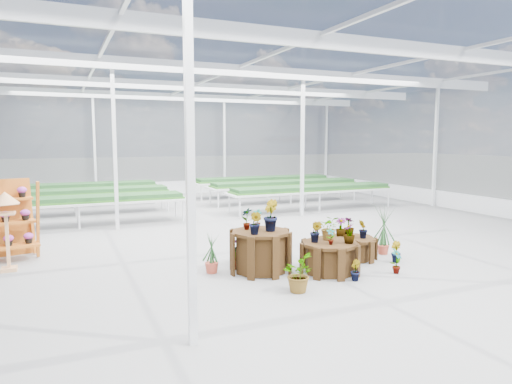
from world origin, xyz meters
name	(u,v)px	position (x,y,z in m)	size (l,w,h in m)	color
ground_plane	(272,250)	(0.00, 0.00, 0.00)	(24.00, 24.00, 0.00)	gray
greenhouse_shell	(273,153)	(0.00, 0.00, 2.25)	(18.00, 24.00, 4.50)	white
steel_frame	(273,153)	(0.00, 0.00, 2.25)	(18.00, 24.00, 4.50)	silver
nursery_benches	(190,197)	(0.00, 7.20, 0.42)	(16.00, 7.00, 0.84)	silver
plinth_tall	(260,251)	(-0.94, -1.44, 0.40)	(1.19, 1.19, 0.81)	#35200D
plinth_mid	(330,257)	(0.26, -2.04, 0.30)	(1.14, 1.14, 0.60)	#35200D
plinth_low	(352,248)	(1.26, -1.34, 0.23)	(1.03, 1.03, 0.47)	#35200D
bird_table	(7,232)	(-5.44, 0.55, 0.78)	(0.37, 0.37, 1.57)	tan
nursery_plants	(309,241)	(0.09, -1.55, 0.54)	(4.39, 3.00, 1.41)	#1F4621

